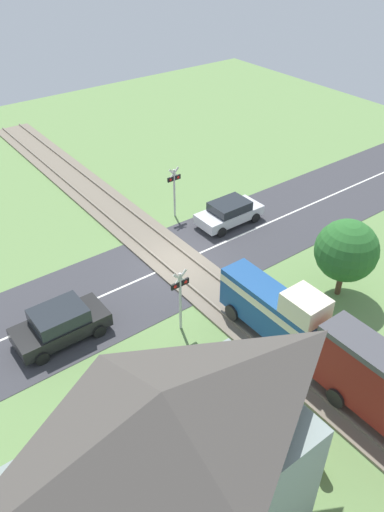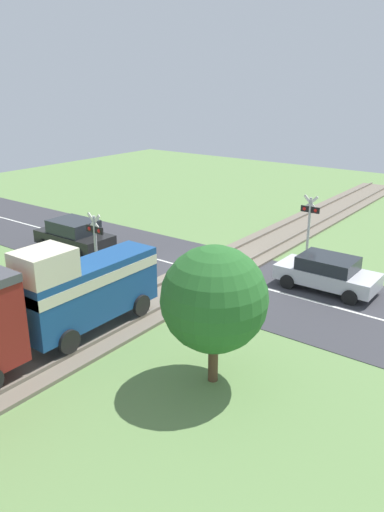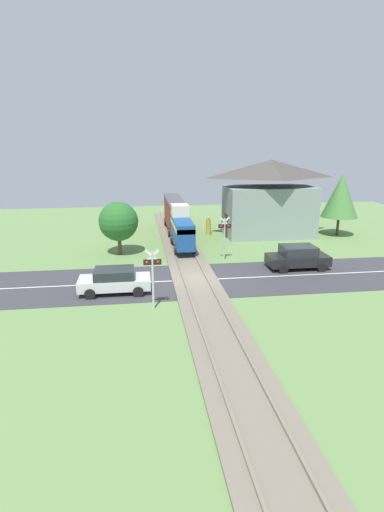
% 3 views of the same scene
% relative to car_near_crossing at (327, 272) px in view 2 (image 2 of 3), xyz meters
% --- Properties ---
extents(ground_plane, '(60.00, 60.00, 0.00)m').
position_rel_car_near_crossing_xyz_m(ground_plane, '(4.79, 1.44, -0.75)').
color(ground_plane, '#66894C').
extents(road_surface, '(48.00, 6.40, 0.02)m').
position_rel_car_near_crossing_xyz_m(road_surface, '(4.79, 1.44, -0.74)').
color(road_surface, '#38383D').
rests_on(road_surface, ground_plane).
extents(track_bed, '(2.80, 48.00, 0.24)m').
position_rel_car_near_crossing_xyz_m(track_bed, '(4.79, 1.44, -0.68)').
color(track_bed, '#756B5B').
rests_on(track_bed, ground_plane).
extents(car_near_crossing, '(4.01, 1.93, 1.41)m').
position_rel_car_near_crossing_xyz_m(car_near_crossing, '(0.00, 0.00, 0.00)').
color(car_near_crossing, silver).
rests_on(car_near_crossing, ground_plane).
extents(car_far_side, '(4.05, 2.03, 1.58)m').
position_rel_car_near_crossing_xyz_m(car_far_side, '(12.00, 2.88, 0.07)').
color(car_far_side, black).
rests_on(car_far_side, ground_plane).
extents(crossing_signal_west_approach, '(0.90, 0.18, 3.18)m').
position_rel_car_near_crossing_xyz_m(crossing_signal_west_approach, '(2.07, -2.62, 1.29)').
color(crossing_signal_west_approach, '#B7B7B7').
rests_on(crossing_signal_west_approach, ground_plane).
extents(crossing_signal_east_approach, '(0.90, 0.18, 3.18)m').
position_rel_car_near_crossing_xyz_m(crossing_signal_east_approach, '(7.51, 5.50, 1.29)').
color(crossing_signal_east_approach, '#B7B7B7').
rests_on(crossing_signal_east_approach, ground_plane).
extents(tree_roadside_hedge, '(2.94, 2.94, 4.00)m').
position_rel_car_near_crossing_xyz_m(tree_roadside_hedge, '(-0.02, 8.14, 1.78)').
color(tree_roadside_hedge, brown).
rests_on(tree_roadside_hedge, ground_plane).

